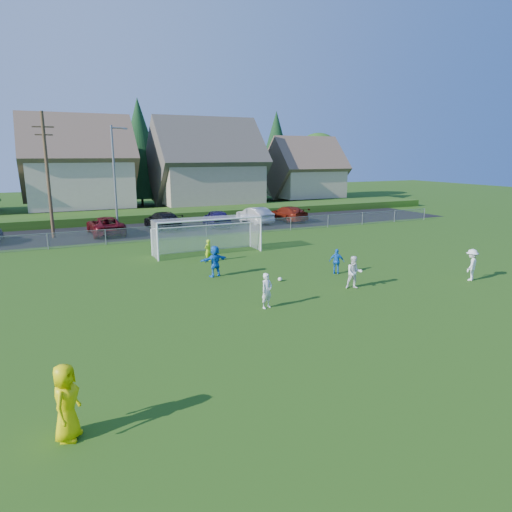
% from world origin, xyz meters
% --- Properties ---
extents(ground, '(160.00, 160.00, 0.00)m').
position_xyz_m(ground, '(0.00, 0.00, 0.00)').
color(ground, '#193D0C').
rests_on(ground, ground).
extents(asphalt_lot, '(60.00, 60.00, 0.00)m').
position_xyz_m(asphalt_lot, '(0.00, 27.50, 0.01)').
color(asphalt_lot, black).
rests_on(asphalt_lot, ground).
extents(grass_embankment, '(70.00, 6.00, 0.80)m').
position_xyz_m(grass_embankment, '(0.00, 35.00, 0.40)').
color(grass_embankment, '#1E420F').
rests_on(grass_embankment, ground).
extents(soccer_ball, '(0.22, 0.22, 0.22)m').
position_xyz_m(soccer_ball, '(1.18, 7.47, 0.11)').
color(soccer_ball, white).
rests_on(soccer_ball, ground).
extents(referee, '(0.96, 1.11, 1.92)m').
position_xyz_m(referee, '(-10.00, -2.72, 0.96)').
color(referee, yellow).
rests_on(referee, ground).
extents(player_white_a, '(0.67, 0.55, 1.59)m').
position_xyz_m(player_white_a, '(-1.41, 3.84, 0.80)').
color(player_white_a, white).
rests_on(player_white_a, ground).
extents(player_white_b, '(1.01, 0.91, 1.69)m').
position_xyz_m(player_white_b, '(3.95, 4.67, 0.85)').
color(player_white_b, white).
rests_on(player_white_b, ground).
extents(player_white_c, '(1.28, 1.08, 1.73)m').
position_xyz_m(player_white_c, '(10.67, 3.26, 0.86)').
color(player_white_c, white).
rests_on(player_white_c, ground).
extents(player_blue_a, '(0.88, 0.81, 1.45)m').
position_xyz_m(player_blue_a, '(4.86, 7.50, 0.72)').
color(player_blue_a, blue).
rests_on(player_blue_a, ground).
extents(player_blue_b, '(1.70, 0.79, 1.76)m').
position_xyz_m(player_blue_b, '(-1.64, 9.90, 0.88)').
color(player_blue_b, blue).
rests_on(player_blue_b, ground).
extents(goalkeeper, '(0.61, 0.52, 1.43)m').
position_xyz_m(goalkeeper, '(-0.80, 13.50, 0.71)').
color(goalkeeper, '#ACE51B').
rests_on(goalkeeper, ground).
extents(car_c, '(2.81, 5.66, 1.54)m').
position_xyz_m(car_c, '(-5.40, 26.75, 0.77)').
color(car_c, '#550910').
rests_on(car_c, ground).
extents(car_d, '(2.73, 5.68, 1.60)m').
position_xyz_m(car_d, '(-0.26, 27.62, 0.80)').
color(car_d, black).
rests_on(car_d, ground).
extents(car_e, '(2.43, 4.95, 1.63)m').
position_xyz_m(car_e, '(4.66, 26.72, 0.81)').
color(car_e, '#1C164D').
rests_on(car_e, ground).
extents(car_f, '(2.23, 4.96, 1.58)m').
position_xyz_m(car_f, '(8.94, 27.42, 0.79)').
color(car_f, '#AFAFAF').
rests_on(car_f, ground).
extents(car_g, '(2.79, 5.45, 1.52)m').
position_xyz_m(car_g, '(12.55, 27.29, 0.76)').
color(car_g, maroon).
rests_on(car_g, ground).
extents(soccer_goal, '(7.42, 1.90, 2.50)m').
position_xyz_m(soccer_goal, '(0.00, 16.05, 1.63)').
color(soccer_goal, white).
rests_on(soccer_goal, ground).
extents(chainlink_fence, '(52.06, 0.06, 1.20)m').
position_xyz_m(chainlink_fence, '(0.00, 22.00, 0.63)').
color(chainlink_fence, gray).
rests_on(chainlink_fence, ground).
extents(streetlight, '(1.38, 0.18, 9.00)m').
position_xyz_m(streetlight, '(-4.45, 26.00, 4.84)').
color(streetlight, slate).
rests_on(streetlight, ground).
extents(utility_pole, '(1.60, 0.26, 10.00)m').
position_xyz_m(utility_pole, '(-9.50, 27.00, 5.15)').
color(utility_pole, '#473321').
rests_on(utility_pole, ground).
extents(houses_row, '(53.90, 11.45, 13.27)m').
position_xyz_m(houses_row, '(1.97, 42.46, 7.33)').
color(houses_row, tan).
rests_on(houses_row, ground).
extents(tree_row, '(65.98, 12.36, 13.80)m').
position_xyz_m(tree_row, '(1.04, 48.74, 6.91)').
color(tree_row, '#382616').
rests_on(tree_row, ground).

